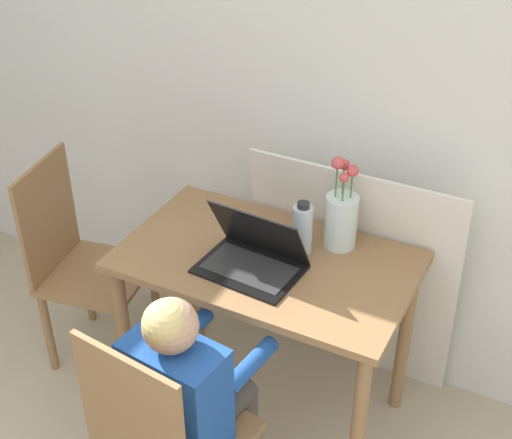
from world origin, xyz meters
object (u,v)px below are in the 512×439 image
(chair_spare, at_px, (80,263))
(laptop, at_px, (253,254))
(water_bottle, at_px, (302,228))
(flower_vase, at_px, (341,217))
(person_seated, at_px, (188,385))

(chair_spare, xyz_separation_m, laptop, (0.83, -0.03, 0.34))
(water_bottle, bearing_deg, flower_vase, 41.02)
(chair_spare, bearing_deg, flower_vase, -87.83)
(laptop, distance_m, flower_vase, 0.34)
(person_seated, height_order, flower_vase, flower_vase)
(laptop, distance_m, water_bottle, 0.20)
(laptop, bearing_deg, flower_vase, 54.34)
(chair_spare, relative_size, flower_vase, 2.58)
(chair_spare, height_order, flower_vase, flower_vase)
(chair_spare, height_order, person_seated, person_seated)
(laptop, relative_size, flower_vase, 1.02)
(chair_spare, distance_m, water_bottle, 1.02)
(person_seated, relative_size, flower_vase, 2.74)
(person_seated, xyz_separation_m, water_bottle, (0.10, 0.63, 0.24))
(chair_spare, xyz_separation_m, water_bottle, (0.94, 0.14, 0.38))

